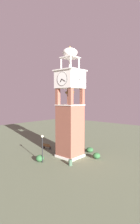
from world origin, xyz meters
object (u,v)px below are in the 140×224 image
(park_bench, at_px, (47,146))
(lamp_post, at_px, (42,144))
(trash_bin, at_px, (70,162))
(clock_tower, at_px, (70,113))

(park_bench, bearing_deg, lamp_post, 44.18)
(lamp_post, height_order, trash_bin, lamp_post)
(park_bench, distance_m, trash_bin, 9.13)
(park_bench, height_order, trash_bin, park_bench)
(clock_tower, relative_size, trash_bin, 21.24)
(park_bench, xyz_separation_m, trash_bin, (3.17, 8.56, -0.08))
(lamp_post, bearing_deg, park_bench, -135.82)
(trash_bin, bearing_deg, lamp_post, -62.87)
(clock_tower, relative_size, park_bench, 10.35)
(trash_bin, bearing_deg, clock_tower, -137.44)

